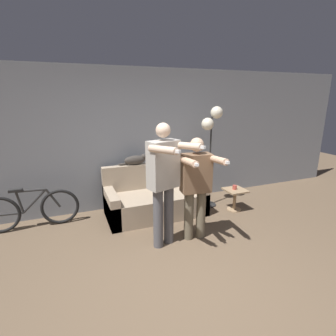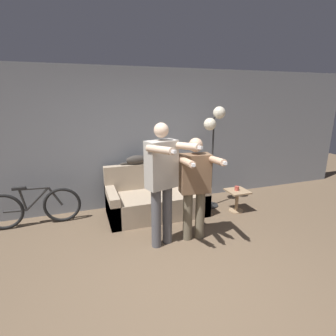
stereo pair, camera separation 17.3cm
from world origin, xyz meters
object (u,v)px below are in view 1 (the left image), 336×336
at_px(person_left, 164,178).
at_px(bicycle, 31,210).
at_px(side_table, 235,195).
at_px(person_right, 196,183).
at_px(cup, 235,187).
at_px(couch, 155,199).
at_px(floor_lamp, 212,128).
at_px(cat, 135,160).

bearing_deg(person_left, bicycle, 128.00).
height_order(side_table, bicycle, bicycle).
distance_m(person_right, cup, 1.40).
distance_m(cup, bicycle, 3.53).
relative_size(couch, side_table, 4.27).
distance_m(couch, floor_lamp, 1.68).
bearing_deg(side_table, bicycle, 170.02).
bearing_deg(couch, bicycle, 174.33).
bearing_deg(couch, cup, -15.53).
height_order(person_left, bicycle, person_left).
bearing_deg(cat, couch, -50.83).
bearing_deg(cat, bicycle, -176.26).
bearing_deg(person_left, cat, 74.41).
bearing_deg(floor_lamp, cup, -48.90).
bearing_deg(cat, person_left, -88.12).
relative_size(cat, floor_lamp, 0.28).
bearing_deg(bicycle, floor_lamp, -4.18).
bearing_deg(cat, floor_lamp, -14.18).
relative_size(cat, bicycle, 0.35).
height_order(floor_lamp, cup, floor_lamp).
relative_size(floor_lamp, side_table, 4.67).
xyz_separation_m(couch, person_right, (0.28, -1.06, 0.61)).
distance_m(couch, cat, 0.80).
bearing_deg(couch, floor_lamp, -1.43).
distance_m(couch, bicycle, 2.05).
distance_m(cat, floor_lamp, 1.52).
relative_size(person_right, cat, 2.91).
bearing_deg(person_left, floor_lamp, 20.24).
xyz_separation_m(person_right, floor_lamp, (0.84, 1.03, 0.64)).
xyz_separation_m(person_left, floor_lamp, (1.33, 1.03, 0.51)).
xyz_separation_m(cat, bicycle, (-1.78, -0.12, -0.64)).
xyz_separation_m(cat, side_table, (1.71, -0.73, -0.67)).
relative_size(person_left, side_table, 4.29).
relative_size(person_left, bicycle, 1.18).
bearing_deg(cup, person_right, -150.44).
relative_size(person_left, floor_lamp, 0.92).
bearing_deg(person_right, cup, 36.21).
height_order(couch, cat, cat).
relative_size(person_left, person_right, 1.15).
distance_m(cat, bicycle, 1.90).
distance_m(cat, side_table, 1.97).
height_order(person_right, bicycle, person_right).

